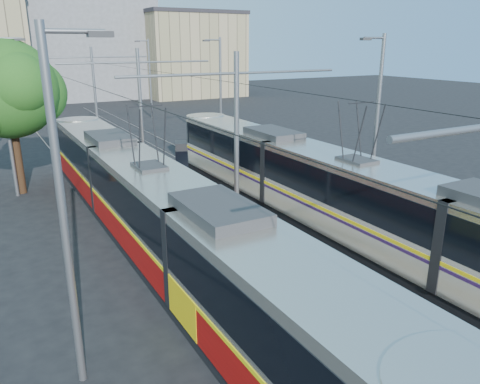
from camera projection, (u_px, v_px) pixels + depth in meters
ground at (377, 331)px, 12.92m from camera, size 160.00×160.00×0.00m
platform at (161, 178)px, 26.98m from camera, size 4.00×50.00×0.30m
tactile_strip_left at (137, 179)px, 26.25m from camera, size 0.70×50.00×0.01m
tactile_strip_right at (184, 172)px, 27.61m from camera, size 0.70×50.00×0.01m
rails at (161, 180)px, 27.02m from camera, size 8.71×70.00×0.03m
tram_left at (152, 209)px, 17.36m from camera, size 2.43×27.62×5.50m
tram_right at (354, 197)px, 18.23m from camera, size 2.43×28.88×5.50m
catenary at (177, 107)px, 23.29m from camera, size 9.20×70.00×7.00m
street_lamps at (135, 100)px, 29.07m from camera, size 15.18×38.22×8.00m
shelter at (182, 162)px, 25.00m from camera, size 0.97×1.20×2.31m
tree at (14, 90)px, 23.52m from camera, size 5.41×5.00×7.86m
building_centre at (82, 35)px, 66.18m from camera, size 18.36×14.28×17.41m
building_right at (191, 54)px, 68.58m from camera, size 14.28×10.20×11.99m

